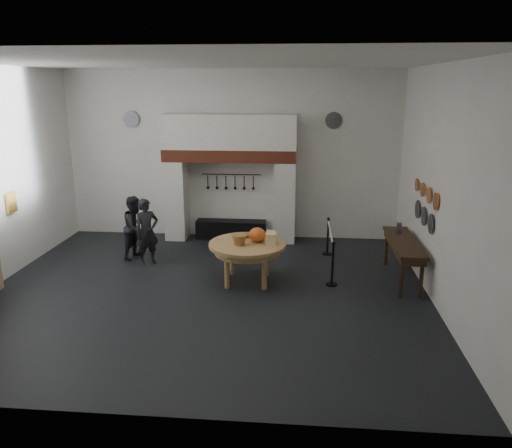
# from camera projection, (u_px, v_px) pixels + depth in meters

# --- Properties ---
(floor) EXTENTS (9.00, 8.00, 0.02)m
(floor) POSITION_uv_depth(u_px,v_px,m) (206.00, 292.00, 10.23)
(floor) COLOR black
(floor) RESTS_ON ground
(ceiling) EXTENTS (9.00, 8.00, 0.02)m
(ceiling) POSITION_uv_depth(u_px,v_px,m) (200.00, 62.00, 9.02)
(ceiling) COLOR silver
(ceiling) RESTS_ON wall_back
(wall_back) EXTENTS (9.00, 0.02, 4.50)m
(wall_back) POSITION_uv_depth(u_px,v_px,m) (231.00, 156.00, 13.46)
(wall_back) COLOR white
(wall_back) RESTS_ON floor
(wall_front) EXTENTS (9.00, 0.02, 4.50)m
(wall_front) POSITION_uv_depth(u_px,v_px,m) (138.00, 250.00, 5.79)
(wall_front) COLOR white
(wall_front) RESTS_ON floor
(wall_right) EXTENTS (0.02, 8.00, 4.50)m
(wall_right) POSITION_uv_depth(u_px,v_px,m) (443.00, 188.00, 9.24)
(wall_right) COLOR white
(wall_right) RESTS_ON floor
(chimney_pier_left) EXTENTS (0.55, 0.70, 2.15)m
(chimney_pier_left) POSITION_uv_depth(u_px,v_px,m) (177.00, 200.00, 13.57)
(chimney_pier_left) COLOR silver
(chimney_pier_left) RESTS_ON floor
(chimney_pier_right) EXTENTS (0.55, 0.70, 2.15)m
(chimney_pier_right) POSITION_uv_depth(u_px,v_px,m) (285.00, 202.00, 13.32)
(chimney_pier_right) COLOR silver
(chimney_pier_right) RESTS_ON floor
(hearth_brick_band) EXTENTS (3.50, 0.72, 0.32)m
(hearth_brick_band) POSITION_uv_depth(u_px,v_px,m) (230.00, 155.00, 13.11)
(hearth_brick_band) COLOR #9E442B
(hearth_brick_band) RESTS_ON chimney_pier_left
(chimney_hood) EXTENTS (3.50, 0.70, 0.90)m
(chimney_hood) POSITION_uv_depth(u_px,v_px,m) (229.00, 132.00, 12.94)
(chimney_hood) COLOR silver
(chimney_hood) RESTS_ON hearth_brick_band
(iron_range) EXTENTS (1.90, 0.45, 0.50)m
(iron_range) POSITION_uv_depth(u_px,v_px,m) (231.00, 229.00, 13.73)
(iron_range) COLOR black
(iron_range) RESTS_ON floor
(utensil_rail) EXTENTS (1.60, 0.02, 0.02)m
(utensil_rail) POSITION_uv_depth(u_px,v_px,m) (231.00, 174.00, 13.52)
(utensil_rail) COLOR black
(utensil_rail) RESTS_ON wall_back
(wall_plaque) EXTENTS (0.05, 0.34, 0.44)m
(wall_plaque) POSITION_uv_depth(u_px,v_px,m) (11.00, 203.00, 10.95)
(wall_plaque) COLOR gold
(wall_plaque) RESTS_ON wall_left
(work_table) EXTENTS (1.96, 1.96, 0.07)m
(work_table) POSITION_uv_depth(u_px,v_px,m) (247.00, 244.00, 10.54)
(work_table) COLOR tan
(work_table) RESTS_ON floor
(pumpkin) EXTENTS (0.36, 0.36, 0.31)m
(pumpkin) POSITION_uv_depth(u_px,v_px,m) (257.00, 235.00, 10.57)
(pumpkin) COLOR #CD621D
(pumpkin) RESTS_ON work_table
(cheese_block_big) EXTENTS (0.22, 0.22, 0.24)m
(cheese_block_big) POSITION_uv_depth(u_px,v_px,m) (271.00, 239.00, 10.41)
(cheese_block_big) COLOR #EACF8C
(cheese_block_big) RESTS_ON work_table
(cheese_block_small) EXTENTS (0.18, 0.18, 0.20)m
(cheese_block_small) POSITION_uv_depth(u_px,v_px,m) (271.00, 235.00, 10.70)
(cheese_block_small) COLOR #DACC82
(cheese_block_small) RESTS_ON work_table
(wicker_basket) EXTENTS (0.38, 0.38, 0.22)m
(wicker_basket) POSITION_uv_depth(u_px,v_px,m) (239.00, 240.00, 10.37)
(wicker_basket) COLOR olive
(wicker_basket) RESTS_ON work_table
(bread_loaf) EXTENTS (0.31, 0.18, 0.13)m
(bread_loaf) POSITION_uv_depth(u_px,v_px,m) (245.00, 235.00, 10.86)
(bread_loaf) COLOR #AB673C
(bread_loaf) RESTS_ON work_table
(visitor_near) EXTENTS (0.68, 0.65, 1.57)m
(visitor_near) POSITION_uv_depth(u_px,v_px,m) (147.00, 232.00, 11.64)
(visitor_near) COLOR black
(visitor_near) RESTS_ON floor
(visitor_far) EXTENTS (0.80, 0.90, 1.54)m
(visitor_far) POSITION_uv_depth(u_px,v_px,m) (136.00, 227.00, 12.07)
(visitor_far) COLOR black
(visitor_far) RESTS_ON floor
(side_table) EXTENTS (0.55, 2.20, 0.06)m
(side_table) POSITION_uv_depth(u_px,v_px,m) (404.00, 242.00, 10.61)
(side_table) COLOR #322212
(side_table) RESTS_ON floor
(pewter_jug) EXTENTS (0.12, 0.12, 0.22)m
(pewter_jug) POSITION_uv_depth(u_px,v_px,m) (399.00, 228.00, 11.15)
(pewter_jug) COLOR #525157
(pewter_jug) RESTS_ON side_table
(copper_pan_a) EXTENTS (0.03, 0.34, 0.34)m
(copper_pan_a) POSITION_uv_depth(u_px,v_px,m) (436.00, 201.00, 9.52)
(copper_pan_a) COLOR #C6662D
(copper_pan_a) RESTS_ON wall_right
(copper_pan_b) EXTENTS (0.03, 0.32, 0.32)m
(copper_pan_b) POSITION_uv_depth(u_px,v_px,m) (429.00, 195.00, 10.04)
(copper_pan_b) COLOR #C6662D
(copper_pan_b) RESTS_ON wall_right
(copper_pan_c) EXTENTS (0.03, 0.30, 0.30)m
(copper_pan_c) POSITION_uv_depth(u_px,v_px,m) (423.00, 190.00, 10.57)
(copper_pan_c) COLOR #C6662D
(copper_pan_c) RESTS_ON wall_right
(copper_pan_d) EXTENTS (0.03, 0.28, 0.28)m
(copper_pan_d) POSITION_uv_depth(u_px,v_px,m) (417.00, 185.00, 11.10)
(copper_pan_d) COLOR #C6662D
(copper_pan_d) RESTS_ON wall_right
(pewter_plate_left) EXTENTS (0.03, 0.40, 0.40)m
(pewter_plate_left) POSITION_uv_depth(u_px,v_px,m) (431.00, 224.00, 9.84)
(pewter_plate_left) COLOR #4C4C51
(pewter_plate_left) RESTS_ON wall_right
(pewter_plate_mid) EXTENTS (0.03, 0.40, 0.40)m
(pewter_plate_mid) POSITION_uv_depth(u_px,v_px,m) (424.00, 216.00, 10.42)
(pewter_plate_mid) COLOR #4C4C51
(pewter_plate_mid) RESTS_ON wall_right
(pewter_plate_right) EXTENTS (0.03, 0.40, 0.40)m
(pewter_plate_right) POSITION_uv_depth(u_px,v_px,m) (417.00, 209.00, 10.99)
(pewter_plate_right) COLOR #4C4C51
(pewter_plate_right) RESTS_ON wall_right
(pewter_plate_back_left) EXTENTS (0.44, 0.03, 0.44)m
(pewter_plate_back_left) POSITION_uv_depth(u_px,v_px,m) (131.00, 119.00, 13.40)
(pewter_plate_back_left) COLOR #4C4C51
(pewter_plate_back_left) RESTS_ON wall_back
(pewter_plate_back_right) EXTENTS (0.44, 0.03, 0.44)m
(pewter_plate_back_right) POSITION_uv_depth(u_px,v_px,m) (334.00, 120.00, 12.93)
(pewter_plate_back_right) COLOR #4C4C51
(pewter_plate_back_right) RESTS_ON wall_back
(barrier_post_near) EXTENTS (0.05, 0.05, 0.90)m
(barrier_post_near) POSITION_uv_depth(u_px,v_px,m) (333.00, 265.00, 10.47)
(barrier_post_near) COLOR black
(barrier_post_near) RESTS_ON floor
(barrier_post_far) EXTENTS (0.05, 0.05, 0.90)m
(barrier_post_far) POSITION_uv_depth(u_px,v_px,m) (328.00, 237.00, 12.38)
(barrier_post_far) COLOR black
(barrier_post_far) RESTS_ON floor
(barrier_rope) EXTENTS (0.04, 2.00, 0.04)m
(barrier_rope) POSITION_uv_depth(u_px,v_px,m) (331.00, 233.00, 11.32)
(barrier_rope) COLOR white
(barrier_rope) RESTS_ON barrier_post_near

